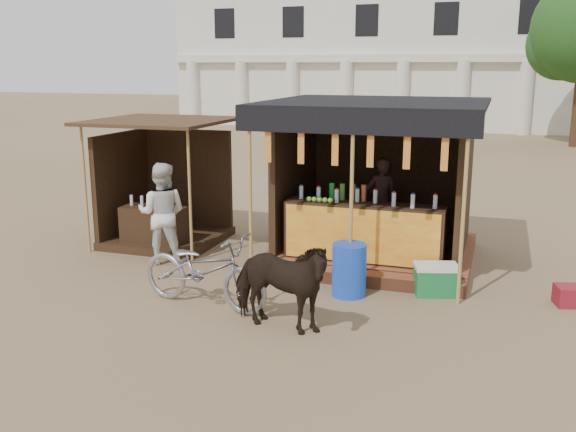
# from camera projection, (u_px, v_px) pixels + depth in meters

# --- Properties ---
(ground) EXTENTS (120.00, 120.00, 0.00)m
(ground) POSITION_uv_depth(u_px,v_px,m) (250.00, 321.00, 8.62)
(ground) COLOR #846B4C
(ground) RESTS_ON ground
(main_stall) EXTENTS (3.60, 3.61, 2.78)m
(main_stall) POSITION_uv_depth(u_px,v_px,m) (374.00, 203.00, 11.18)
(main_stall) COLOR brown
(main_stall) RESTS_ON ground
(secondary_stall) EXTENTS (2.40, 2.40, 2.38)m
(secondary_stall) POSITION_uv_depth(u_px,v_px,m) (159.00, 198.00, 12.39)
(secondary_stall) COLOR #332312
(secondary_stall) RESTS_ON ground
(cow) EXTENTS (1.56, 0.89, 1.25)m
(cow) POSITION_uv_depth(u_px,v_px,m) (279.00, 285.00, 8.20)
(cow) COLOR black
(cow) RESTS_ON ground
(motorbike) EXTENTS (2.14, 1.05, 1.08)m
(motorbike) POSITION_uv_depth(u_px,v_px,m) (204.00, 270.00, 9.05)
(motorbike) COLOR #94959C
(motorbike) RESTS_ON ground
(bystander) EXTENTS (0.98, 0.85, 1.76)m
(bystander) POSITION_uv_depth(u_px,v_px,m) (162.00, 213.00, 11.01)
(bystander) COLOR silver
(bystander) RESTS_ON ground
(blue_barrel) EXTENTS (0.68, 0.68, 0.79)m
(blue_barrel) POSITION_uv_depth(u_px,v_px,m) (349.00, 270.00, 9.52)
(blue_barrel) COLOR blue
(blue_barrel) RESTS_ON ground
(red_crate) EXTENTS (0.45, 0.44, 0.29)m
(red_crate) POSITION_uv_depth(u_px,v_px,m) (569.00, 296.00, 9.17)
(red_crate) COLOR maroon
(red_crate) RESTS_ON ground
(cooler) EXTENTS (0.74, 0.60, 0.46)m
(cooler) POSITION_uv_depth(u_px,v_px,m) (436.00, 279.00, 9.60)
(cooler) COLOR #1A7538
(cooler) RESTS_ON ground
(background_building) EXTENTS (26.00, 7.45, 8.18)m
(background_building) POSITION_uv_depth(u_px,v_px,m) (414.00, 54.00, 35.97)
(background_building) COLOR silver
(background_building) RESTS_ON ground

